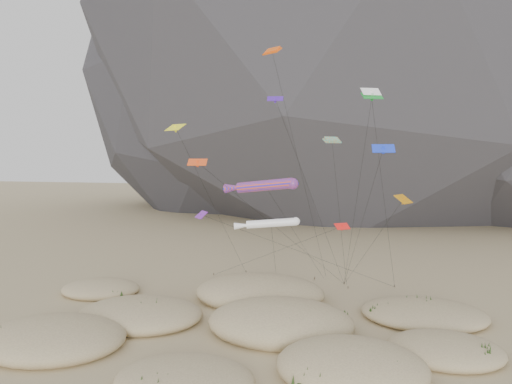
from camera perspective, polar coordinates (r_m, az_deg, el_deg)
ground at (r=46.04m, az=-0.95°, el=-17.31°), size 500.00×500.00×0.00m
dunes at (r=50.52m, az=-1.32°, el=-14.48°), size 49.22×34.12×3.87m
dune_grass at (r=49.33m, az=-0.76°, el=-14.78°), size 44.54×27.66×1.51m
kite_stakes at (r=68.38m, az=5.42°, el=-10.05°), size 24.87×8.14×0.30m
rainbow_tube_kite at (r=54.39m, az=0.74°, el=0.71°), size 9.52×16.58×14.57m
white_tube_kite at (r=53.08m, az=1.41°, el=-3.63°), size 6.93×15.35×10.38m
orange_parafoil at (r=57.72m, az=1.99°, el=15.29°), size 5.83×15.24×28.97m
multi_parafoil at (r=54.66m, az=8.71°, el=5.57°), size 2.03×12.42×18.95m
delta_kites at (r=53.35m, az=4.82°, el=4.20°), size 27.54×21.15×24.10m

